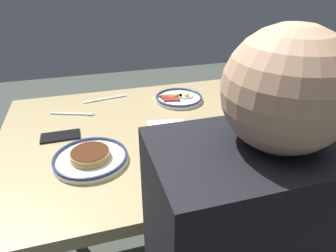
# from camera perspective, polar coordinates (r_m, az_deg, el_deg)

# --- Properties ---
(ground_plane) EXTENTS (6.00, 6.00, 0.00)m
(ground_plane) POSITION_cam_1_polar(r_m,az_deg,el_deg) (1.67, -0.20, -22.83)
(ground_plane) COLOR #444941
(dining_table) EXTENTS (1.28, 0.93, 0.73)m
(dining_table) POSITION_cam_1_polar(r_m,az_deg,el_deg) (1.23, -0.25, -3.25)
(dining_table) COLOR tan
(dining_table) RESTS_ON ground_plane
(plate_near_main) EXTENTS (0.23, 0.23, 0.04)m
(plate_near_main) POSITION_cam_1_polar(r_m,az_deg,el_deg) (1.43, 2.08, 5.40)
(plate_near_main) COLOR white
(plate_near_main) RESTS_ON dining_table
(plate_center_pancakes) EXTENTS (0.25, 0.25, 0.04)m
(plate_center_pancakes) POSITION_cam_1_polar(r_m,az_deg,el_deg) (1.02, -14.68, -5.87)
(plate_center_pancakes) COLOR white
(plate_center_pancakes) RESTS_ON dining_table
(plate_far_companion) EXTENTS (0.22, 0.22, 0.05)m
(plate_far_companion) POSITION_cam_1_polar(r_m,az_deg,el_deg) (1.20, 19.33, -1.11)
(plate_far_companion) COLOR white
(plate_far_companion) RESTS_ON dining_table
(plate_far_side) EXTENTS (0.23, 0.23, 0.09)m
(plate_far_side) POSITION_cam_1_polar(r_m,az_deg,el_deg) (0.99, 5.24, -5.65)
(plate_far_side) COLOR white
(plate_far_side) RESTS_ON dining_table
(coffee_mug) EXTENTS (0.10, 0.11, 0.09)m
(coffee_mug) POSITION_cam_1_polar(r_m,az_deg,el_deg) (1.37, 17.40, 4.62)
(coffee_mug) COLOR white
(coffee_mug) RESTS_ON dining_table
(drinking_glass) EXTENTS (0.07, 0.07, 0.12)m
(drinking_glass) POSITION_cam_1_polar(r_m,az_deg,el_deg) (0.98, 17.29, -4.98)
(drinking_glass) COLOR silver
(drinking_glass) RESTS_ON dining_table
(cell_phone) EXTENTS (0.14, 0.07, 0.01)m
(cell_phone) POSITION_cam_1_polar(r_m,az_deg,el_deg) (1.20, -19.98, -1.85)
(cell_phone) COLOR black
(cell_phone) RESTS_ON dining_table
(paper_napkin) EXTENTS (0.17, 0.16, 0.00)m
(paper_napkin) POSITION_cam_1_polar(r_m,az_deg,el_deg) (1.18, 0.01, -0.42)
(paper_napkin) COLOR white
(paper_napkin) RESTS_ON dining_table
(fork_near) EXTENTS (0.19, 0.08, 0.01)m
(fork_near) POSITION_cam_1_polar(r_m,az_deg,el_deg) (1.36, -17.85, 2.25)
(fork_near) COLOR silver
(fork_near) RESTS_ON dining_table
(butter_knife) EXTENTS (0.21, 0.05, 0.01)m
(butter_knife) POSITION_cam_1_polar(r_m,az_deg,el_deg) (1.48, -11.95, 5.16)
(butter_knife) COLOR silver
(butter_knife) RESTS_ON dining_table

